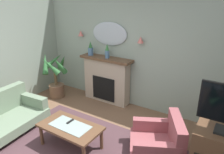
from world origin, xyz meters
TOP-DOWN VIEW (x-y plane):
  - wall_back at (0.00, 2.49)m, footprint 6.25×0.10m
  - fireplace at (-0.76, 2.26)m, footprint 1.36×0.36m
  - mantel_vase_right at (-1.21, 2.24)m, footprint 0.13×0.13m
  - mantel_vase_left at (-0.71, 2.24)m, footprint 0.11×0.11m
  - wall_mirror at (-0.76, 2.41)m, footprint 0.96×0.06m
  - wall_sconce_left at (-1.61, 2.36)m, footprint 0.14×0.14m
  - wall_sconce_right at (0.09, 2.36)m, footprint 0.14×0.14m
  - coffee_table at (-0.26, 0.40)m, footprint 1.10×0.60m
  - tv_remote at (-0.34, 0.48)m, footprint 0.04×0.16m
  - armchair_in_corner at (1.14, 1.04)m, footprint 1.09×1.08m
  - potted_plant_corner_palm at (-2.02, 1.73)m, footprint 0.74×0.76m

SIDE VIEW (x-z plane):
  - armchair_in_corner at x=1.14m, z-range -0.05..0.66m
  - coffee_table at x=-0.26m, z-range 0.16..0.61m
  - tv_remote at x=-0.34m, z-range 0.44..0.46m
  - fireplace at x=-0.76m, z-range -0.01..1.15m
  - potted_plant_corner_palm at x=-2.02m, z-range -0.03..1.18m
  - mantel_vase_right at x=-1.21m, z-range 1.14..1.49m
  - mantel_vase_left at x=-0.71m, z-range 1.15..1.50m
  - wall_back at x=0.00m, z-range 0.00..2.82m
  - wall_sconce_left at x=-1.61m, z-range 1.59..1.73m
  - wall_sconce_right at x=0.09m, z-range 1.59..1.73m
  - wall_mirror at x=-0.76m, z-range 1.43..1.99m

